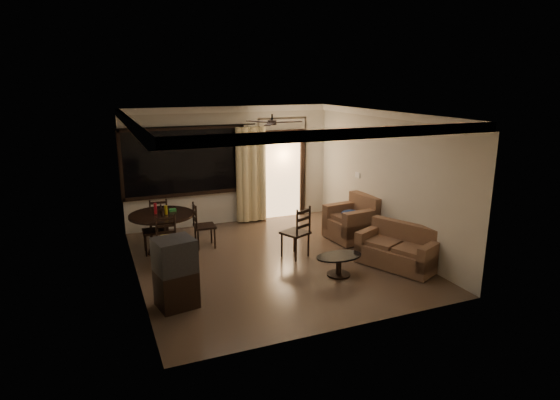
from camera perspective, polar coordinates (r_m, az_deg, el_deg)
name	(u,v)px	position (r m, az deg, el deg)	size (l,w,h in m)	color
ground	(273,261)	(9.12, -0.90, -7.39)	(5.50, 5.50, 0.00)	#7F6651
room_shell	(268,152)	(10.45, -1.47, 5.86)	(5.50, 6.70, 5.50)	beige
dining_table	(162,222)	(9.66, -14.17, -2.63)	(1.28, 1.28, 1.02)	black
dining_chair_west	(155,239)	(9.78, -15.04, -4.62)	(0.44, 0.44, 0.95)	black
dining_chair_east	(204,234)	(9.87, -9.22, -4.12)	(0.44, 0.44, 0.95)	black
dining_chair_south	(168,252)	(8.95, -13.45, -6.16)	(0.44, 0.49, 0.95)	black
dining_chair_north	(159,227)	(10.51, -14.53, -3.24)	(0.44, 0.44, 0.95)	black
tv_cabinet	(176,273)	(7.37, -12.60, -8.66)	(0.66, 0.61, 1.09)	black
sofa	(399,250)	(9.06, 14.35, -5.96)	(1.29, 1.62, 0.77)	#4F2D25
armchair	(354,222)	(10.32, 9.00, -2.65)	(1.02, 1.02, 0.94)	#4F2D25
coffee_table	(339,262)	(8.45, 7.18, -7.52)	(0.86, 0.51, 0.38)	black
side_chair	(296,242)	(9.22, 1.93, -5.11)	(0.61, 0.61, 1.04)	black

